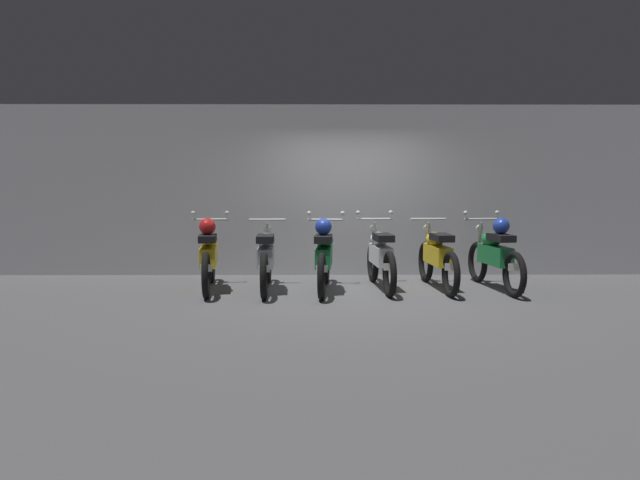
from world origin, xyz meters
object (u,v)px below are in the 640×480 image
at_px(motorbike_slot_3, 380,256).
at_px(motorbike_slot_0, 209,255).
at_px(motorbike_slot_5, 495,254).
at_px(motorbike_slot_4, 437,256).
at_px(motorbike_slot_1, 266,258).
at_px(motorbike_slot_2, 324,255).

bearing_deg(motorbike_slot_3, motorbike_slot_0, -177.47).
distance_m(motorbike_slot_0, motorbike_slot_3, 2.55).
relative_size(motorbike_slot_0, motorbike_slot_5, 1.00).
xyz_separation_m(motorbike_slot_0, motorbike_slot_4, (3.40, 0.10, -0.04)).
bearing_deg(motorbike_slot_4, motorbike_slot_3, 179.08).
height_order(motorbike_slot_1, motorbike_slot_3, motorbike_slot_3).
bearing_deg(motorbike_slot_1, motorbike_slot_4, 3.28).
bearing_deg(motorbike_slot_0, motorbike_slot_2, -2.43).
relative_size(motorbike_slot_4, motorbike_slot_5, 1.00).
xyz_separation_m(motorbike_slot_0, motorbike_slot_5, (4.25, 0.06, 0.00)).
height_order(motorbike_slot_0, motorbike_slot_3, same).
bearing_deg(motorbike_slot_2, motorbike_slot_0, 177.57).
relative_size(motorbike_slot_2, motorbike_slot_5, 1.00).
xyz_separation_m(motorbike_slot_0, motorbike_slot_3, (2.55, 0.11, -0.04)).
bearing_deg(motorbike_slot_0, motorbike_slot_4, 1.66).
distance_m(motorbike_slot_2, motorbike_slot_5, 2.55).
bearing_deg(motorbike_slot_3, motorbike_slot_5, -1.89).
distance_m(motorbike_slot_3, motorbike_slot_4, 0.85).
bearing_deg(motorbike_slot_3, motorbike_slot_1, -174.63).
xyz_separation_m(motorbike_slot_4, motorbike_slot_5, (0.85, -0.04, 0.04)).
bearing_deg(motorbike_slot_4, motorbike_slot_0, -178.34).
distance_m(motorbike_slot_3, motorbike_slot_5, 1.70).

